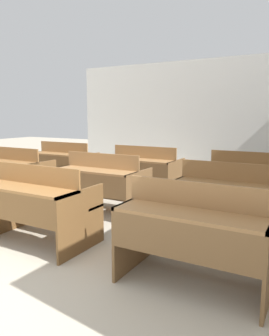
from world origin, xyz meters
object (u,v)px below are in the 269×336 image
bench_front_center (36,203)px  bench_third_right (250,180)px  bench_third_left (64,163)px  bench_second_right (231,198)px  bench_third_center (144,170)px  bench_second_center (102,182)px  bench_front_right (195,232)px  bench_second_left (13,172)px

bench_front_center → bench_third_right: bearing=54.5°
bench_front_center → bench_third_left: (-1.93, 2.64, 0.00)m
bench_front_center → bench_second_right: size_ratio=1.00×
bench_third_left → bench_third_center: bearing=0.7°
bench_second_center → bench_third_right: (1.92, 1.32, 0.00)m
bench_front_center → bench_second_center: same height
bench_second_right → bench_third_right: 1.35m
bench_front_center → bench_front_right: bearing=-0.4°
bench_second_left → bench_second_right: bearing=0.0°
bench_front_right → bench_second_left: size_ratio=1.00×
bench_third_right → bench_second_right: bearing=-89.3°
bench_front_right → bench_second_center: (-1.94, 1.35, 0.00)m
bench_second_left → bench_third_left: same height
bench_second_right → bench_front_center: bearing=-145.6°
bench_front_center → bench_third_right: (1.90, 2.66, 0.00)m
bench_third_left → bench_third_center: 1.93m
bench_third_left → bench_second_right: bearing=-19.1°
bench_second_center → bench_third_left: bearing=145.7°
bench_front_right → bench_front_center: bearing=179.6°
bench_front_center → bench_third_center: size_ratio=1.00×
bench_second_left → bench_third_center: size_ratio=1.00×
bench_third_center → bench_second_center: bearing=-90.9°
bench_third_center → bench_third_left: bearing=-179.3°
bench_second_right → bench_third_right: bearing=90.7°
bench_second_left → bench_third_left: size_ratio=1.00×
bench_front_center → bench_front_right: same height
bench_front_right → bench_third_center: 3.30m
bench_second_center → bench_third_right: size_ratio=1.00×
bench_front_center → bench_second_right: same height
bench_second_center → bench_front_right: bearing=-35.0°
bench_front_right → bench_third_left: size_ratio=1.00×
bench_third_left → bench_third_center: size_ratio=1.00×
bench_front_right → bench_second_center: same height
bench_second_center → bench_second_right: (1.93, -0.03, 0.00)m
bench_front_right → bench_second_left: 4.07m
bench_front_center → bench_second_left: 2.34m
bench_second_right → bench_third_right: (-0.02, 1.35, 0.00)m
bench_second_left → bench_third_right: size_ratio=1.00×
bench_second_left → bench_front_right: bearing=-18.9°
bench_front_center → bench_second_left: bearing=146.0°
bench_third_right → bench_second_left: bearing=-160.6°
bench_second_left → bench_front_center: bearing=-34.0°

